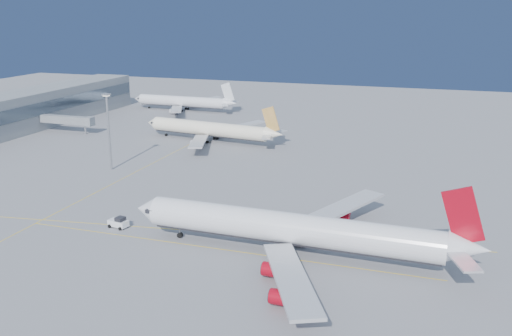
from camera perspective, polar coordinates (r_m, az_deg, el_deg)
name	(u,v)px	position (r m, az deg, el deg)	size (l,w,h in m)	color
ground	(220,223)	(132.07, -3.58, -5.46)	(500.00, 500.00, 0.00)	slate
terminal	(44,106)	(259.55, -20.43, 5.82)	(18.40, 110.00, 15.00)	gray
jet_bridge	(69,120)	(236.58, -18.18, 4.58)	(23.60, 3.60, 6.90)	gray
taxiway_lines	(175,207)	(143.26, -8.10, -3.87)	(118.86, 140.00, 0.02)	yellow
airliner_virgin	(297,230)	(113.56, 4.13, -6.18)	(71.99, 64.77, 17.78)	white
airliner_etihad	(212,129)	(211.19, -4.46, 3.88)	(57.34, 52.56, 14.97)	white
airliner_third	(184,102)	(277.01, -7.20, 6.60)	(54.45, 50.31, 14.63)	white
pushback_tug	(119,222)	(132.20, -13.57, -5.32)	(4.91, 3.52, 2.56)	white
light_mast	(108,125)	(176.91, -14.54, 4.15)	(2.01, 2.01, 23.26)	gray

